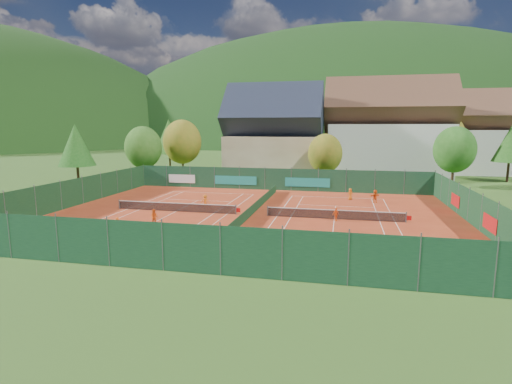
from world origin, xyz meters
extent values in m
plane|color=#2D5119|center=(0.00, 0.00, -0.02)|extent=(600.00, 600.00, 0.00)
cube|color=#9F3217|center=(0.00, 0.00, 0.01)|extent=(40.00, 32.00, 0.01)
cube|color=white|center=(-8.00, 11.88, 0.01)|extent=(10.97, 0.06, 0.00)
cube|color=white|center=(-8.00, -11.88, 0.01)|extent=(10.97, 0.06, 0.00)
cube|color=white|center=(-13.48, 0.00, 0.01)|extent=(0.06, 23.77, 0.00)
cube|color=white|center=(-2.51, 0.00, 0.01)|extent=(0.06, 23.77, 0.00)
cube|color=white|center=(-12.12, 0.00, 0.01)|extent=(0.06, 23.77, 0.00)
cube|color=white|center=(-3.88, 0.00, 0.01)|extent=(0.06, 23.77, 0.00)
cube|color=white|center=(-8.00, 6.40, 0.01)|extent=(8.23, 0.06, 0.00)
cube|color=white|center=(-8.00, -6.40, 0.01)|extent=(8.23, 0.06, 0.00)
cube|color=white|center=(-8.00, 0.00, 0.01)|extent=(0.06, 12.80, 0.00)
cube|color=white|center=(8.00, 11.88, 0.01)|extent=(10.97, 0.06, 0.00)
cube|color=white|center=(8.00, -11.88, 0.01)|extent=(10.97, 0.06, 0.00)
cube|color=white|center=(2.51, 0.00, 0.01)|extent=(0.06, 23.77, 0.00)
cube|color=white|center=(13.48, 0.00, 0.01)|extent=(0.06, 23.77, 0.00)
cube|color=white|center=(3.88, 0.00, 0.01)|extent=(0.06, 23.77, 0.00)
cube|color=white|center=(12.12, 0.00, 0.01)|extent=(0.06, 23.77, 0.00)
cube|color=white|center=(8.00, 6.40, 0.01)|extent=(8.23, 0.06, 0.00)
cube|color=white|center=(8.00, -6.40, 0.01)|extent=(8.23, 0.06, 0.00)
cube|color=white|center=(8.00, 0.00, 0.01)|extent=(0.06, 12.80, 0.00)
cylinder|color=#59595B|center=(-14.40, 0.00, 0.51)|extent=(0.10, 0.10, 1.02)
cylinder|color=#59595B|center=(-1.60, 0.00, 0.51)|extent=(0.10, 0.10, 1.02)
cube|color=black|center=(-8.00, 0.00, 0.46)|extent=(12.80, 0.02, 0.86)
cube|color=white|center=(-8.00, 0.00, 0.89)|extent=(12.80, 0.04, 0.06)
cube|color=red|center=(-1.35, 0.00, 0.45)|extent=(0.40, 0.04, 0.40)
cylinder|color=#59595B|center=(1.60, 0.00, 0.51)|extent=(0.10, 0.10, 1.02)
cylinder|color=#59595B|center=(14.40, 0.00, 0.51)|extent=(0.10, 0.10, 1.02)
cube|color=black|center=(8.00, 0.00, 0.46)|extent=(12.80, 0.02, 0.86)
cube|color=white|center=(8.00, 0.00, 0.89)|extent=(12.80, 0.04, 0.06)
cube|color=red|center=(14.65, 0.00, 0.45)|extent=(0.40, 0.04, 0.40)
cube|color=#13351B|center=(0.00, 0.00, 0.50)|extent=(0.03, 28.80, 1.00)
cube|color=#153C24|center=(0.00, 16.00, 1.50)|extent=(40.00, 0.04, 3.00)
cube|color=teal|center=(-6.00, 15.94, 1.20)|extent=(6.00, 0.03, 1.20)
cube|color=teal|center=(4.00, 15.94, 1.20)|extent=(6.00, 0.03, 1.20)
cube|color=silver|center=(-14.00, 15.94, 1.20)|extent=(4.00, 0.03, 1.20)
cube|color=#143922|center=(0.00, -16.00, 1.50)|extent=(40.00, 0.04, 3.00)
cube|color=#14391C|center=(-20.00, 0.00, 1.50)|extent=(0.04, 32.00, 3.00)
cube|color=#13361C|center=(20.00, 0.00, 1.50)|extent=(0.04, 32.00, 3.00)
cube|color=#B21414|center=(19.94, -4.00, 1.20)|extent=(0.03, 3.00, 1.20)
cube|color=#B21414|center=(19.94, 6.00, 1.20)|extent=(0.03, 3.00, 1.20)
cube|color=beige|center=(-3.00, 30.00, 3.50)|extent=(15.00, 12.00, 7.00)
cube|color=#1E2333|center=(-3.00, 30.00, 10.00)|extent=(16.20, 12.00, 12.00)
cube|color=silver|center=(16.00, 36.00, 4.50)|extent=(20.00, 11.00, 9.00)
cube|color=brown|center=(16.00, 36.00, 11.75)|extent=(21.60, 11.00, 11.00)
cube|color=silver|center=(30.00, 44.00, 4.00)|extent=(16.00, 10.00, 8.00)
cube|color=brown|center=(30.00, 44.00, 10.50)|extent=(17.28, 10.00, 10.00)
cylinder|color=#443018|center=(-22.00, 20.00, 1.40)|extent=(0.36, 0.36, 2.80)
ellipsoid|color=#2E611B|center=(-22.00, 20.00, 5.40)|extent=(5.72, 5.72, 6.58)
cylinder|color=#412E17|center=(-18.00, 26.00, 1.57)|extent=(0.36, 0.36, 3.15)
ellipsoid|color=olive|center=(-18.00, 26.00, 6.07)|extent=(6.44, 6.44, 7.40)
cylinder|color=#452F18|center=(-24.00, 34.00, 1.75)|extent=(0.36, 0.36, 3.50)
cone|color=#275819|center=(-24.00, 34.00, 6.75)|extent=(5.60, 5.60, 6.50)
cylinder|color=#412A17|center=(6.00, 22.00, 1.22)|extent=(0.36, 0.36, 2.45)
ellipsoid|color=olive|center=(6.00, 22.00, 4.72)|extent=(5.01, 5.01, 5.76)
cylinder|color=#402617|center=(24.00, 24.00, 1.40)|extent=(0.36, 0.36, 2.80)
ellipsoid|color=#245B1A|center=(24.00, 24.00, 5.40)|extent=(5.72, 5.72, 6.58)
cylinder|color=#412517|center=(34.00, 32.00, 1.57)|extent=(0.36, 0.36, 3.15)
cone|color=#205317|center=(34.00, 32.00, 6.07)|extent=(5.04, 5.04, 5.85)
cylinder|color=#4B2D1A|center=(-28.00, 12.00, 1.57)|extent=(0.36, 0.36, 3.15)
cone|color=#1E5418|center=(-28.00, 12.00, 6.07)|extent=(5.04, 5.04, 5.85)
cylinder|color=#412517|center=(26.00, 40.00, 1.75)|extent=(0.36, 0.36, 3.50)
ellipsoid|color=olive|center=(26.00, 40.00, 6.75)|extent=(7.15, 7.15, 8.22)
ellipsoid|color=black|center=(10.00, 300.00, -42.35)|extent=(440.00, 440.00, 242.00)
cylinder|color=slate|center=(13.12, -10.24, 0.40)|extent=(0.02, 0.02, 0.80)
cylinder|color=slate|center=(13.42, -10.24, 0.40)|extent=(0.02, 0.02, 0.80)
cylinder|color=slate|center=(13.12, -9.94, 0.40)|extent=(0.02, 0.02, 0.80)
cylinder|color=slate|center=(13.42, -9.94, 0.40)|extent=(0.02, 0.02, 0.80)
cube|color=slate|center=(13.27, -10.09, 0.55)|extent=(0.34, 0.34, 0.30)
ellipsoid|color=#CCD833|center=(13.27, -10.09, 0.58)|extent=(0.28, 0.28, 0.16)
sphere|color=#CCD833|center=(-11.40, -7.38, 0.03)|extent=(0.07, 0.07, 0.07)
sphere|color=#CCD833|center=(5.94, -10.94, 0.03)|extent=(0.07, 0.07, 0.07)
sphere|color=#CCD833|center=(1.66, 4.89, 0.03)|extent=(0.07, 0.07, 0.07)
imported|color=#F15915|center=(-8.59, -9.87, 0.79)|extent=(0.68, 0.58, 1.58)
imported|color=#E75814|center=(-7.60, -5.58, 0.70)|extent=(0.74, 0.61, 1.41)
imported|color=orange|center=(-5.76, 2.71, 0.70)|extent=(0.99, 0.70, 1.40)
imported|color=#F75B15|center=(8.14, -0.69, 0.63)|extent=(0.74, 0.73, 1.26)
imported|color=#D35F12|center=(9.59, 10.70, 0.68)|extent=(0.79, 0.71, 1.37)
imported|color=#DC5313|center=(12.32, 9.30, 0.77)|extent=(1.43, 1.19, 1.54)
camera|label=1|loc=(8.63, -37.40, 8.65)|focal=28.00mm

